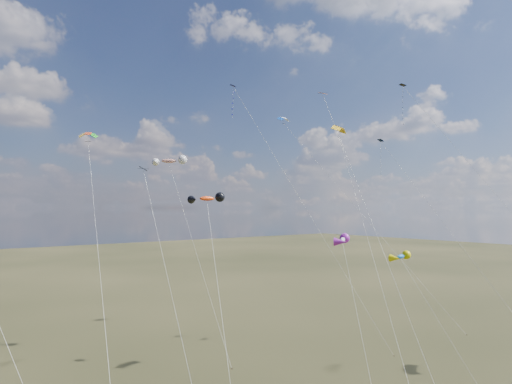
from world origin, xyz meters
TOP-DOWN VIEW (x-y plane):
  - diamond_black_high at (28.25, 17.78)m, footprint 12.48×23.33m
  - diamond_navy_tall at (7.21, 29.69)m, footprint 11.75×17.62m
  - diamond_black_mid at (-10.09, 19.65)m, footprint 2.40×15.95m
  - diamond_navy_right at (23.26, 18.70)m, footprint 3.24×24.03m
  - diamond_orange_center at (8.85, 12.92)m, footprint 8.04×21.06m
  - parafoil_yellow at (11.37, 16.89)m, footprint 13.19×19.60m
  - parafoil_blue_white at (20.09, 36.22)m, footprint 13.92×23.86m
  - parafoil_tricolor at (-13.87, 27.56)m, footprint 5.28×21.20m
  - novelty_orange_black at (-7.77, 14.86)m, footprint 6.09×12.64m
  - novelty_white_purple at (0.72, 7.09)m, footprint 5.38×8.58m
  - novelty_redwhite_stripe at (-0.88, 35.52)m, footprint 4.11×15.00m
  - novelty_blue_yellow at (8.74, 6.97)m, footprint 5.51×6.59m

SIDE VIEW (x-z plane):
  - novelty_blue_yellow at x=8.74m, z-range 6.11..19.40m
  - novelty_white_purple at x=0.72m, z-range 7.05..22.23m
  - diamond_black_mid at x=-10.09m, z-range 4.54..26.04m
  - novelty_orange_black at x=-7.77m, z-range 8.75..27.46m
  - diamond_orange_center at x=8.85m, z-range 5.76..37.10m
  - diamond_navy_right at x=23.26m, z-range 9.12..35.97m
  - novelty_redwhite_stripe at x=-0.88m, z-range 11.37..35.66m
  - parafoil_tricolor at x=-13.87m, z-range 11.91..37.24m
  - parafoil_yellow at x=11.37m, z-range 12.96..40.42m
  - diamond_navy_tall at x=7.21m, z-range 12.16..46.11m
  - diamond_black_high at x=28.25m, z-range 12.43..47.45m
  - parafoil_blue_white at x=20.09m, z-range 15.44..47.96m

